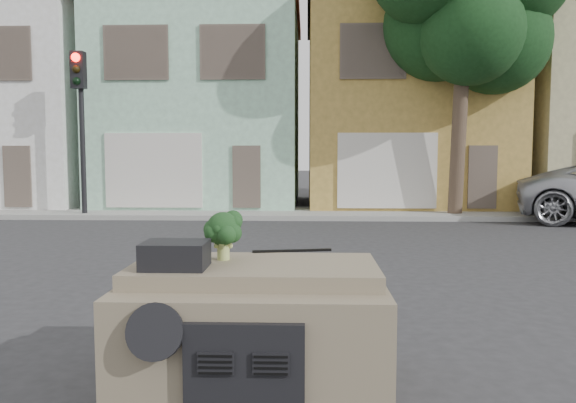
{
  "coord_description": "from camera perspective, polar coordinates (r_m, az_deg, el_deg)",
  "views": [
    {
      "loc": [
        0.41,
        -7.49,
        1.98
      ],
      "look_at": [
        0.14,
        0.5,
        1.3
      ],
      "focal_mm": 35.0,
      "sensor_mm": 36.0,
      "label": 1
    }
  ],
  "objects": [
    {
      "name": "ground_plane",
      "position": [
        7.76,
        -1.15,
        -9.93
      ],
      "size": [
        120.0,
        120.0,
        0.0
      ],
      "primitive_type": "plane",
      "color": "#303033",
      "rests_on": "ground"
    },
    {
      "name": "sidewalk",
      "position": [
        18.1,
        0.66,
        -1.19
      ],
      "size": [
        40.0,
        3.0,
        0.15
      ],
      "primitive_type": "cube",
      "color": "gray",
      "rests_on": "ground"
    },
    {
      "name": "townhouse_white",
      "position": [
        24.84,
        -25.68,
        8.52
      ],
      "size": [
        7.2,
        8.2,
        7.55
      ],
      "primitive_type": "cube",
      "color": "white",
      "rests_on": "ground"
    },
    {
      "name": "townhouse_mint",
      "position": [
        22.41,
        -8.2,
        9.39
      ],
      "size": [
        7.2,
        8.2,
        7.55
      ],
      "primitive_type": "cube",
      "color": "#A0D5B4",
      "rests_on": "ground"
    },
    {
      "name": "townhouse_tan",
      "position": [
        22.35,
        11.36,
        9.36
      ],
      "size": [
        7.2,
        8.2,
        7.55
      ],
      "primitive_type": "cube",
      "color": "#B08D41",
      "rests_on": "ground"
    },
    {
      "name": "traffic_signal",
      "position": [
        18.35,
        -20.28,
        6.33
      ],
      "size": [
        0.4,
        0.4,
        5.1
      ],
      "primitive_type": "cube",
      "color": "black",
      "rests_on": "ground"
    },
    {
      "name": "tree_near",
      "position": [
        18.03,
        17.07,
        11.87
      ],
      "size": [
        4.4,
        4.0,
        8.5
      ],
      "primitive_type": "cube",
      "color": "#133415",
      "rests_on": "ground"
    },
    {
      "name": "car_dashboard",
      "position": [
        4.73,
        -3.2,
        -12.61
      ],
      "size": [
        2.0,
        1.8,
        1.12
      ],
      "primitive_type": "cube",
      "color": "#746852",
      "rests_on": "ground"
    },
    {
      "name": "instrument_hump",
      "position": [
        4.32,
        -11.37,
        -5.34
      ],
      "size": [
        0.48,
        0.38,
        0.2
      ],
      "primitive_type": "cube",
      "color": "black",
      "rests_on": "car_dashboard"
    },
    {
      "name": "wiper_arm",
      "position": [
        4.94,
        0.41,
        -5.01
      ],
      "size": [
        0.69,
        0.15,
        0.02
      ],
      "primitive_type": "cube",
      "rotation": [
        0.0,
        0.0,
        0.17
      ],
      "color": "black",
      "rests_on": "car_dashboard"
    },
    {
      "name": "broccoli",
      "position": [
        4.58,
        -6.6,
        -3.44
      ],
      "size": [
        0.45,
        0.45,
        0.4
      ],
      "primitive_type": "cube",
      "rotation": [
        0.0,
        0.0,
        5.7
      ],
      "color": "black",
      "rests_on": "car_dashboard"
    }
  ]
}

